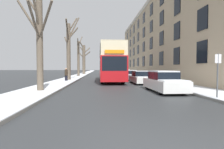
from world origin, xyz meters
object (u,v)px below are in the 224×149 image
(parked_car_0, at_px, (164,82))
(street_sign_post, at_px, (218,74))
(double_decker_bus, at_px, (110,62))
(parked_car_4, at_px, (121,73))
(bare_tree_left_1, at_px, (69,49))
(parked_car_2, at_px, (130,75))
(pedestrian_left_sidewalk, at_px, (66,74))
(bare_tree_left_3, at_px, (84,59))
(parked_car_3, at_px, (125,74))
(bare_tree_left_2, at_px, (78,57))
(bare_tree_left_0, at_px, (39,40))
(parked_car_1, at_px, (141,78))

(parked_car_0, distance_m, street_sign_post, 3.82)
(double_decker_bus, height_order, parked_car_0, double_decker_bus)
(parked_car_4, xyz_separation_m, street_sign_post, (1.40, -27.20, 0.73))
(bare_tree_left_1, xyz_separation_m, parked_car_2, (8.20, 1.71, -3.44))
(street_sign_post, bearing_deg, parked_car_2, 94.99)
(double_decker_bus, distance_m, parked_car_2, 4.39)
(parked_car_4, distance_m, pedestrian_left_sidewalk, 16.80)
(pedestrian_left_sidewalk, bearing_deg, bare_tree_left_3, 95.16)
(parked_car_3, bearing_deg, parked_car_4, 90.00)
(double_decker_bus, relative_size, parked_car_0, 2.56)
(bare_tree_left_2, bearing_deg, bare_tree_left_1, -89.60)
(bare_tree_left_0, height_order, double_decker_bus, bare_tree_left_0)
(parked_car_0, height_order, parked_car_3, parked_car_3)
(bare_tree_left_2, height_order, pedestrian_left_sidewalk, bare_tree_left_2)
(parked_car_4, height_order, street_sign_post, street_sign_post)
(parked_car_2, height_order, pedestrian_left_sidewalk, pedestrian_left_sidewalk)
(bare_tree_left_1, xyz_separation_m, bare_tree_left_2, (-0.08, 11.16, -0.39))
(bare_tree_left_1, distance_m, parked_car_3, 11.44)
(parked_car_2, bearing_deg, bare_tree_left_2, 131.20)
(parked_car_1, bearing_deg, pedestrian_left_sidewalk, 160.89)
(parked_car_0, bearing_deg, double_decker_bus, 106.97)
(parked_car_2, distance_m, pedestrian_left_sidewalk, 8.95)
(bare_tree_left_2, bearing_deg, street_sign_post, -69.20)
(parked_car_1, distance_m, street_sign_post, 9.83)
(parked_car_2, height_order, parked_car_3, parked_car_3)
(bare_tree_left_0, bearing_deg, parked_car_1, 36.71)
(parked_car_0, bearing_deg, bare_tree_left_0, 179.86)
(parked_car_4, relative_size, pedestrian_left_sidewalk, 2.49)
(bare_tree_left_1, height_order, pedestrian_left_sidewalk, bare_tree_left_1)
(bare_tree_left_0, relative_size, street_sign_post, 2.77)
(bare_tree_left_1, distance_m, parked_car_0, 14.00)
(parked_car_0, height_order, parked_car_4, parked_car_0)
(parked_car_1, distance_m, parked_car_3, 11.83)
(bare_tree_left_3, height_order, parked_car_3, bare_tree_left_3)
(bare_tree_left_1, relative_size, bare_tree_left_3, 0.97)
(parked_car_3, bearing_deg, bare_tree_left_0, -114.75)
(bare_tree_left_0, distance_m, parked_car_3, 20.04)
(bare_tree_left_3, height_order, pedestrian_left_sidewalk, bare_tree_left_3)
(bare_tree_left_3, xyz_separation_m, double_decker_bus, (5.20, -23.62, -1.68))
(bare_tree_left_0, relative_size, bare_tree_left_2, 0.82)
(bare_tree_left_1, relative_size, parked_car_0, 1.84)
(bare_tree_left_0, height_order, parked_car_2, bare_tree_left_0)
(bare_tree_left_1, bearing_deg, double_decker_bus, -10.41)
(parked_car_2, xyz_separation_m, pedestrian_left_sidewalk, (-8.25, -3.45, 0.28))
(parked_car_0, bearing_deg, bare_tree_left_3, 103.78)
(street_sign_post, bearing_deg, parked_car_1, 98.19)
(parked_car_1, relative_size, street_sign_post, 1.72)
(bare_tree_left_1, distance_m, parked_car_4, 15.66)
(bare_tree_left_3, distance_m, parked_car_3, 17.82)
(double_decker_bus, height_order, parked_car_1, double_decker_bus)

